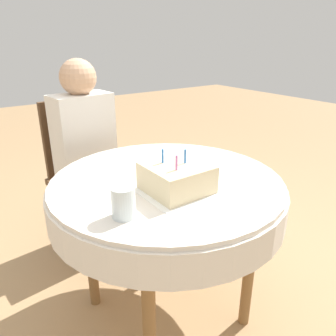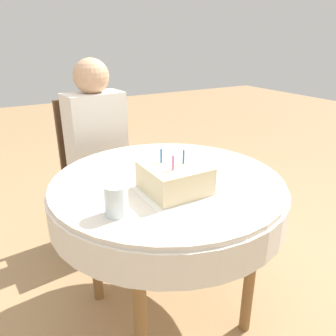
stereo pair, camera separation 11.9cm
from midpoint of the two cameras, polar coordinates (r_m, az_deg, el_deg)
The scene contains 7 objects.
ground_plane at distance 1.80m, azimuth 1.99°, elevation -23.71°, with size 12.00×12.00×0.00m, color #A37F56.
dining_table at distance 1.42m, azimuth 2.32°, elevation -5.22°, with size 0.99×0.99×0.73m.
chair at distance 2.13m, azimuth -11.14°, elevation -0.01°, with size 0.43×0.43×0.94m.
person at distance 1.98m, azimuth -10.40°, elevation 4.62°, with size 0.35×0.31×1.18m.
napkin at distance 1.27m, azimuth 3.82°, elevation -4.00°, with size 0.28×0.28×0.00m.
birthday_cake at distance 1.25m, azimuth 3.89°, elevation -1.77°, with size 0.23×0.23×0.16m.
drinking_glass at distance 1.09m, azimuth -5.94°, elevation -5.63°, with size 0.08×0.08×0.11m.
Camera 2 is at (-0.63, -1.10, 1.29)m, focal length 35.00 mm.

